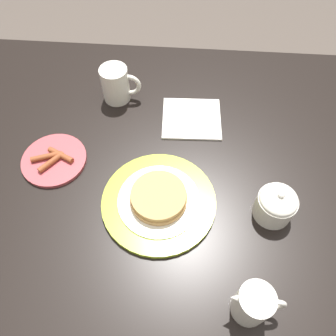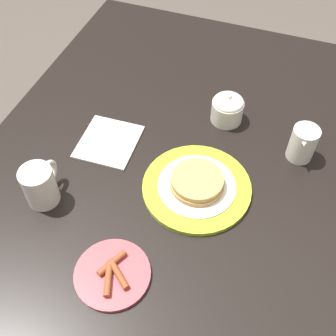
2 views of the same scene
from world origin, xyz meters
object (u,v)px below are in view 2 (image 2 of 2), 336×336
object	(u,v)px
sugar_bowl	(227,108)
creamer_pitcher	(303,143)
napkin	(109,142)
side_plate_bacon	(113,274)
coffee_mug	(40,185)
pancake_plate	(197,185)

from	to	relation	value
sugar_bowl	creamer_pitcher	bearing A→B (deg)	-107.39
napkin	side_plate_bacon	bearing A→B (deg)	-153.81
side_plate_bacon	sugar_bowl	world-z (taller)	sugar_bowl
side_plate_bacon	coffee_mug	distance (m)	0.27
coffee_mug	sugar_bowl	bearing A→B (deg)	-39.83
pancake_plate	sugar_bowl	xyz separation A→B (m)	(0.26, -0.00, 0.03)
side_plate_bacon	napkin	size ratio (longest dim) A/B	0.98
coffee_mug	creamer_pitcher	bearing A→B (deg)	-58.31
coffee_mug	napkin	size ratio (longest dim) A/B	0.67
pancake_plate	coffee_mug	size ratio (longest dim) A/B	2.39
sugar_bowl	napkin	distance (m)	0.33
side_plate_bacon	sugar_bowl	bearing A→B (deg)	-11.00
pancake_plate	side_plate_bacon	world-z (taller)	pancake_plate
coffee_mug	side_plate_bacon	bearing A→B (deg)	-118.18
coffee_mug	creamer_pitcher	world-z (taller)	coffee_mug
pancake_plate	creamer_pitcher	xyz separation A→B (m)	(0.19, -0.22, 0.04)
coffee_mug	sugar_bowl	world-z (taller)	coffee_mug
creamer_pitcher	napkin	xyz separation A→B (m)	(-0.13, 0.48, -0.05)
pancake_plate	side_plate_bacon	distance (m)	0.29
pancake_plate	creamer_pitcher	size ratio (longest dim) A/B	2.44
pancake_plate	coffee_mug	bearing A→B (deg)	113.90
creamer_pitcher	sugar_bowl	distance (m)	0.22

